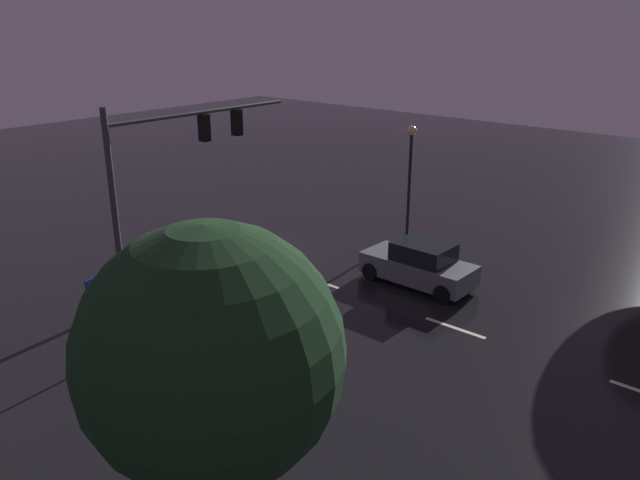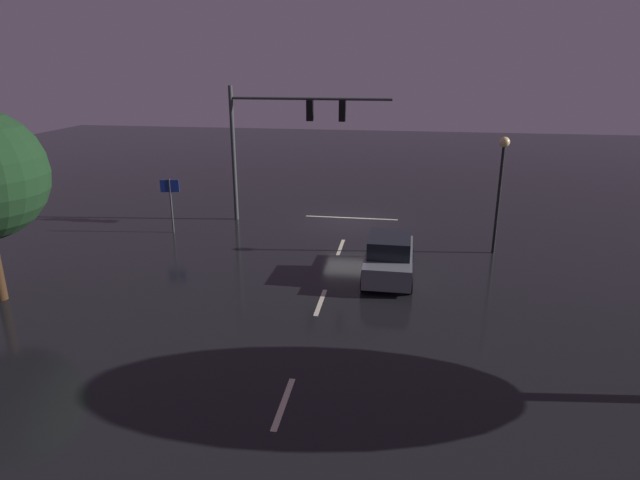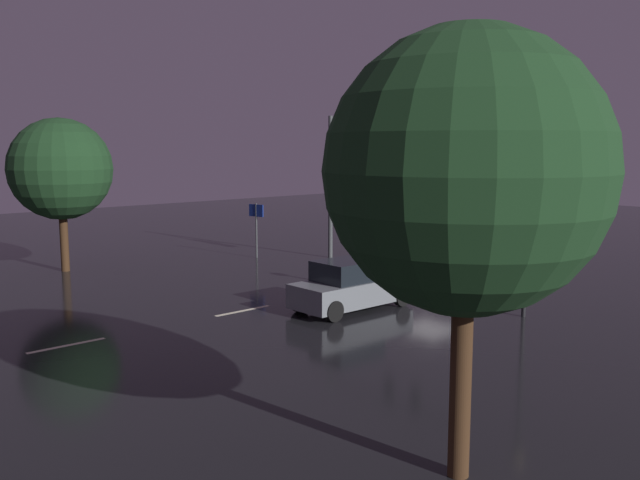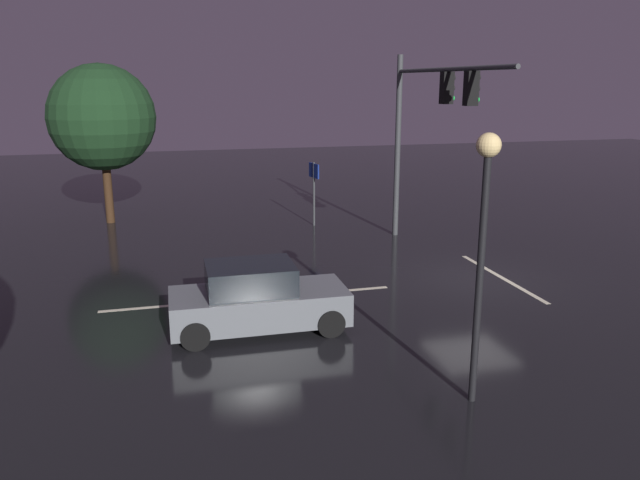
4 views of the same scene
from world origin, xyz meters
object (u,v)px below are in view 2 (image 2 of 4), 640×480
car_approaching (389,257)px  street_lamp_left_kerb (501,173)px  route_sign (170,194)px  traffic_signal_assembly (281,128)px

car_approaching → street_lamp_left_kerb: street_lamp_left_kerb is taller
street_lamp_left_kerb → car_approaching: bearing=37.5°
route_sign → car_approaching: bearing=159.1°
car_approaching → street_lamp_left_kerb: size_ratio=0.86×
car_approaching → route_sign: (10.76, -4.11, 1.15)m
car_approaching → traffic_signal_assembly: bearing=-49.9°
traffic_signal_assembly → street_lamp_left_kerb: 10.92m
traffic_signal_assembly → route_sign: size_ratio=3.02×
street_lamp_left_kerb → route_sign: (15.25, -0.66, -1.62)m
car_approaching → route_sign: size_ratio=1.62×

